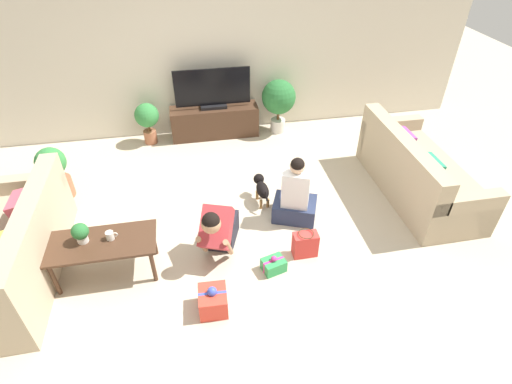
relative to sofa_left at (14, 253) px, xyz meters
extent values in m
plane|color=beige|center=(2.40, 0.26, -0.31)|extent=(16.00, 16.00, 0.00)
cube|color=beige|center=(2.40, 2.89, 0.99)|extent=(8.40, 0.06, 2.60)
cube|color=tan|center=(-0.05, 0.00, -0.08)|extent=(0.89, 2.01, 0.45)
cube|color=tan|center=(0.29, 0.00, 0.35)|extent=(0.20, 2.01, 0.42)
cube|color=tan|center=(-0.05, 0.92, 0.01)|extent=(0.89, 0.16, 0.63)
cube|color=#E5566B|center=(0.09, 0.34, 0.29)|extent=(0.18, 0.34, 0.32)
cube|color=#EACC4C|center=(0.09, -0.34, 0.29)|extent=(0.18, 0.34, 0.32)
cube|color=tan|center=(4.86, 0.57, -0.08)|extent=(0.89, 2.01, 0.45)
cube|color=tan|center=(4.51, 0.57, 0.35)|extent=(0.20, 2.01, 0.42)
cube|color=tan|center=(4.86, -0.35, 0.01)|extent=(0.89, 0.16, 0.63)
cube|color=tan|center=(4.86, 1.50, 0.01)|extent=(0.89, 0.16, 0.63)
cube|color=#288E6B|center=(4.71, 0.24, 0.29)|extent=(0.18, 0.34, 0.32)
cube|color=#9E4293|center=(4.71, 0.91, 0.29)|extent=(0.18, 0.34, 0.32)
cube|color=#472D1E|center=(0.92, -0.16, 0.13)|extent=(1.08, 0.51, 0.03)
cylinder|color=#472D1E|center=(0.44, -0.36, -0.09)|extent=(0.04, 0.04, 0.42)
cylinder|color=#472D1E|center=(1.40, -0.36, -0.09)|extent=(0.04, 0.04, 0.42)
cylinder|color=#472D1E|center=(0.44, 0.04, -0.09)|extent=(0.04, 0.04, 0.42)
cylinder|color=#472D1E|center=(1.40, 0.04, -0.09)|extent=(0.04, 0.04, 0.42)
cube|color=#472D1E|center=(2.35, 2.63, -0.06)|extent=(1.41, 0.38, 0.50)
cube|color=black|center=(2.35, 2.63, 0.22)|extent=(0.41, 0.20, 0.05)
cube|color=black|center=(2.35, 2.63, 0.54)|extent=(1.18, 0.03, 0.58)
cylinder|color=beige|center=(3.40, 2.58, -0.20)|extent=(0.24, 0.24, 0.22)
cylinder|color=brown|center=(3.40, 2.58, -0.01)|extent=(0.04, 0.04, 0.17)
sphere|color=#286B33|center=(3.40, 2.58, 0.31)|extent=(0.55, 0.55, 0.55)
cylinder|color=#A36042|center=(0.15, 1.35, -0.18)|extent=(0.34, 0.34, 0.26)
cylinder|color=brown|center=(0.15, 1.35, 0.01)|extent=(0.06, 0.06, 0.11)
sphere|color=#337F3D|center=(0.15, 1.35, 0.23)|extent=(0.38, 0.38, 0.38)
cylinder|color=#A36042|center=(1.29, 2.58, -0.20)|extent=(0.20, 0.20, 0.21)
cylinder|color=brown|center=(1.29, 2.58, -0.04)|extent=(0.04, 0.04, 0.11)
sphere|color=#337F3D|center=(1.29, 2.58, 0.18)|extent=(0.37, 0.37, 0.37)
cube|color=#23232D|center=(2.18, 0.13, -0.17)|extent=(0.42, 0.51, 0.28)
cube|color=#AD3338|center=(2.09, -0.13, 0.12)|extent=(0.46, 0.56, 0.44)
sphere|color=tan|center=(2.03, -0.29, 0.32)|extent=(0.20, 0.20, 0.20)
sphere|color=black|center=(2.03, -0.29, 0.36)|extent=(0.19, 0.19, 0.19)
cylinder|color=tan|center=(1.92, -0.18, -0.06)|extent=(0.14, 0.26, 0.38)
cylinder|color=tan|center=(2.19, -0.27, -0.06)|extent=(0.14, 0.26, 0.38)
cube|color=#283351|center=(3.10, 0.37, -0.19)|extent=(0.63, 0.56, 0.24)
cube|color=white|center=(3.08, 0.31, 0.17)|extent=(0.37, 0.30, 0.47)
sphere|color=beige|center=(3.08, 0.32, 0.48)|extent=(0.18, 0.18, 0.18)
sphere|color=black|center=(3.08, 0.31, 0.51)|extent=(0.16, 0.16, 0.16)
cylinder|color=beige|center=(3.28, 0.46, 0.10)|extent=(0.15, 0.26, 0.06)
cylinder|color=beige|center=(3.04, 0.55, 0.10)|extent=(0.15, 0.26, 0.06)
ellipsoid|color=black|center=(2.76, 0.71, -0.09)|extent=(0.17, 0.32, 0.17)
sphere|color=black|center=(2.75, 0.90, -0.05)|extent=(0.14, 0.14, 0.14)
sphere|color=olive|center=(2.75, 0.95, -0.06)|extent=(0.06, 0.06, 0.06)
cylinder|color=black|center=(2.77, 0.53, -0.06)|extent=(0.03, 0.10, 0.11)
cylinder|color=olive|center=(2.80, 0.81, -0.24)|extent=(0.04, 0.04, 0.13)
cylinder|color=olive|center=(2.71, 0.80, -0.24)|extent=(0.04, 0.04, 0.13)
cylinder|color=olive|center=(2.81, 0.61, -0.24)|extent=(0.04, 0.04, 0.13)
cylinder|color=olive|center=(2.72, 0.60, -0.24)|extent=(0.04, 0.04, 0.13)
cube|color=red|center=(1.97, -0.83, -0.19)|extent=(0.28, 0.31, 0.23)
cube|color=#3D51BC|center=(1.97, -0.83, -0.19)|extent=(0.27, 0.04, 0.24)
sphere|color=#3D51BC|center=(1.97, -0.83, -0.05)|extent=(0.09, 0.09, 0.09)
cube|color=#2D934C|center=(2.66, -0.45, -0.24)|extent=(0.28, 0.24, 0.14)
cube|color=#CC3389|center=(2.66, -0.45, -0.24)|extent=(0.24, 0.09, 0.14)
sphere|color=#CC3389|center=(2.66, -0.45, -0.14)|extent=(0.06, 0.06, 0.06)
cube|color=red|center=(3.05, -0.28, -0.16)|extent=(0.27, 0.15, 0.30)
torus|color=#4C3823|center=(3.05, -0.28, 0.01)|extent=(0.17, 0.17, 0.01)
cylinder|color=silver|center=(1.01, -0.13, 0.19)|extent=(0.08, 0.08, 0.09)
torus|color=silver|center=(1.07, -0.13, 0.20)|extent=(0.06, 0.01, 0.06)
cylinder|color=beige|center=(0.74, -0.12, 0.18)|extent=(0.11, 0.11, 0.07)
sphere|color=#286B33|center=(0.74, -0.12, 0.29)|extent=(0.17, 0.17, 0.17)
camera|label=1|loc=(1.93, -3.29, 3.00)|focal=28.00mm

